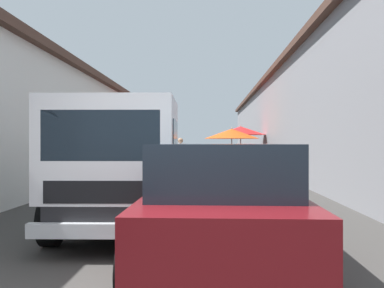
# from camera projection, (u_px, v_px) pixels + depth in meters

# --- Properties ---
(ground) EXTENTS (90.00, 90.00, 0.00)m
(ground) POSITION_uv_depth(u_px,v_px,m) (194.00, 178.00, 16.58)
(ground) COLOR #3D3A38
(building_left_whitewash) EXTENTS (49.80, 7.50, 4.15)m
(building_left_whitewash) POSITION_uv_depth(u_px,v_px,m) (43.00, 130.00, 19.12)
(building_left_whitewash) COLOR silver
(building_left_whitewash) RESTS_ON ground
(building_right_concrete) EXTENTS (49.80, 7.50, 5.06)m
(building_right_concrete) POSITION_uv_depth(u_px,v_px,m) (353.00, 120.00, 18.53)
(building_right_concrete) COLOR gray
(building_right_concrete) RESTS_ON ground
(fruit_stall_mid_lane) EXTENTS (2.67, 2.67, 2.23)m
(fruit_stall_mid_lane) POSITION_uv_depth(u_px,v_px,m) (231.00, 138.00, 19.52)
(fruit_stall_mid_lane) COLOR #9E9EA3
(fruit_stall_mid_lane) RESTS_ON ground
(fruit_stall_near_right) EXTENTS (2.66, 2.66, 2.24)m
(fruit_stall_near_right) POSITION_uv_depth(u_px,v_px,m) (142.00, 137.00, 20.48)
(fruit_stall_near_right) COLOR #9E9EA3
(fruit_stall_near_right) RESTS_ON ground
(fruit_stall_far_left) EXTENTS (2.80, 2.80, 2.47)m
(fruit_stall_far_left) POSITION_uv_depth(u_px,v_px,m) (241.00, 133.00, 22.55)
(fruit_stall_far_left) COLOR #9E9EA3
(fruit_stall_far_left) RESTS_ON ground
(hatchback_car) EXTENTS (3.93, 1.95, 1.45)m
(hatchback_car) POSITION_uv_depth(u_px,v_px,m) (221.00, 202.00, 4.95)
(hatchback_car) COLOR #600F14
(hatchback_car) RESTS_ON ground
(delivery_truck) EXTENTS (4.97, 2.08, 2.08)m
(delivery_truck) POSITION_uv_depth(u_px,v_px,m) (122.00, 170.00, 6.37)
(delivery_truck) COLOR black
(delivery_truck) RESTS_ON ground
(vendor_by_crates) EXTENTS (0.47, 0.50, 1.63)m
(vendor_by_crates) POSITION_uv_depth(u_px,v_px,m) (167.00, 165.00, 9.68)
(vendor_by_crates) COLOR #232328
(vendor_by_crates) RESTS_ON ground
(vendor_in_shade) EXTENTS (0.60, 0.40, 1.68)m
(vendor_in_shade) POSITION_uv_depth(u_px,v_px,m) (180.00, 154.00, 17.34)
(vendor_in_shade) COLOR #665B4C
(vendor_in_shade) RESTS_ON ground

